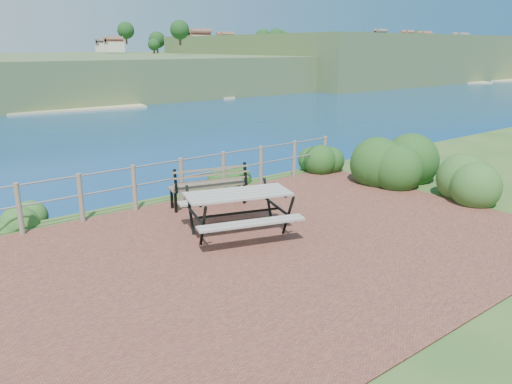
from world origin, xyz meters
TOP-DOWN VIEW (x-y plane):
  - ground at (0.00, 0.00)m, footprint 10.00×7.00m
  - safety_railing at (0.00, 3.35)m, footprint 9.40×0.10m
  - distant_bay at (173.07, 202.61)m, footprint 290.00×232.36m
  - picnic_table at (-0.23, 0.85)m, footprint 2.07×1.61m
  - park_bench at (0.27, 2.66)m, footprint 1.76×0.83m
  - shrub_right_front at (5.26, 1.52)m, footprint 1.58×1.58m
  - shrub_right_back at (5.34, -0.65)m, footprint 1.24×1.24m
  - shrub_right_edge at (4.51, 3.51)m, footprint 0.95×0.95m
  - shrub_lip_west at (-3.29, 4.21)m, footprint 0.86×0.86m
  - shrub_lip_east at (1.85, 4.27)m, footprint 0.83×0.83m

SIDE VIEW (x-z plane):
  - distant_bay at x=173.07m, z-range -13.52..10.48m
  - ground at x=0.00m, z-range -0.06..0.06m
  - shrub_right_front at x=5.26m, z-range -1.12..1.12m
  - shrub_right_back at x=5.34m, z-range -0.88..0.88m
  - shrub_right_edge at x=4.51m, z-range -0.68..0.68m
  - shrub_lip_west at x=-3.29m, z-range -0.32..0.32m
  - shrub_lip_east at x=1.85m, z-range -0.30..0.30m
  - picnic_table at x=-0.23m, z-range 0.11..0.92m
  - safety_railing at x=0.00m, z-range 0.07..1.07m
  - park_bench at x=0.27m, z-range 0.15..1.11m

